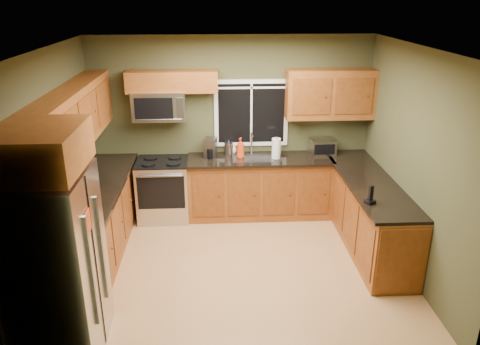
{
  "coord_description": "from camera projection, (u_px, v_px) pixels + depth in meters",
  "views": [
    {
      "loc": [
        -0.25,
        -5.1,
        3.26
      ],
      "look_at": [
        0.05,
        0.35,
        1.15
      ],
      "focal_mm": 35.0,
      "sensor_mm": 36.0,
      "label": 1
    }
  ],
  "objects": [
    {
      "name": "upper_cabinets_back_left",
      "position": [
        172.0,
        81.0,
        6.67
      ],
      "size": [
        1.3,
        0.33,
        0.3
      ],
      "primitive_type": "cube",
      "color": "brown",
      "rests_on": "back_wall"
    },
    {
      "name": "window",
      "position": [
        251.0,
        113.0,
        7.05
      ],
      "size": [
        1.12,
        0.03,
        1.02
      ],
      "color": "white",
      "rests_on": "back_wall"
    },
    {
      "name": "countertop_left",
      "position": [
        97.0,
        189.0,
        5.96
      ],
      "size": [
        0.65,
        2.65,
        0.04
      ],
      "primitive_type": "cube",
      "color": "black",
      "rests_on": "base_cabinets_left"
    },
    {
      "name": "ceiling",
      "position": [
        237.0,
        49.0,
        4.96
      ],
      "size": [
        4.2,
        4.2,
        0.0
      ],
      "primitive_type": "plane",
      "rotation": [
        3.14,
        0.0,
        0.0
      ],
      "color": "white",
      "rests_on": "back_wall"
    },
    {
      "name": "refrigerator",
      "position": [
        57.0,
        266.0,
        4.31
      ],
      "size": [
        0.74,
        0.9,
        1.8
      ],
      "color": "#B7B7BC",
      "rests_on": "ground"
    },
    {
      "name": "countertop_peninsula",
      "position": [
        369.0,
        181.0,
        6.21
      ],
      "size": [
        0.65,
        2.5,
        0.04
      ],
      "primitive_type": "cube",
      "color": "black",
      "rests_on": "base_cabinets_peninsula"
    },
    {
      "name": "coffee_maker",
      "position": [
        210.0,
        148.0,
        7.0
      ],
      "size": [
        0.2,
        0.26,
        0.29
      ],
      "color": "slate",
      "rests_on": "countertop_back"
    },
    {
      "name": "range",
      "position": [
        164.0,
        189.0,
        7.08
      ],
      "size": [
        0.76,
        0.69,
        0.94
      ],
      "color": "#B7B7BC",
      "rests_on": "ground"
    },
    {
      "name": "soap_bottle_a",
      "position": [
        240.0,
        148.0,
        6.95
      ],
      "size": [
        0.16,
        0.16,
        0.31
      ],
      "primitive_type": "imported",
      "rotation": [
        0.0,
        0.0,
        -0.42
      ],
      "color": "red",
      "rests_on": "countertop_back"
    },
    {
      "name": "soap_bottle_c",
      "position": [
        232.0,
        148.0,
        7.15
      ],
      "size": [
        0.16,
        0.16,
        0.18
      ],
      "primitive_type": "imported",
      "rotation": [
        0.0,
        0.0,
        -0.16
      ],
      "color": "white",
      "rests_on": "countertop_back"
    },
    {
      "name": "front_wall",
      "position": [
        249.0,
        245.0,
        3.77
      ],
      "size": [
        4.2,
        0.0,
        4.2
      ],
      "primitive_type": "plane",
      "rotation": [
        -1.57,
        0.0,
        0.0
      ],
      "color": "#414327",
      "rests_on": "ground"
    },
    {
      "name": "base_cabinets_peninsula",
      "position": [
        367.0,
        213.0,
        6.37
      ],
      "size": [
        0.6,
        2.52,
        0.9
      ],
      "color": "brown",
      "rests_on": "ground"
    },
    {
      "name": "base_cabinets_left",
      "position": [
        99.0,
        222.0,
        6.13
      ],
      "size": [
        0.6,
        2.65,
        0.9
      ],
      "primitive_type": "cube",
      "color": "brown",
      "rests_on": "ground"
    },
    {
      "name": "paper_towel_roll",
      "position": [
        276.0,
        148.0,
        6.94
      ],
      "size": [
        0.14,
        0.14,
        0.34
      ],
      "color": "white",
      "rests_on": "countertop_back"
    },
    {
      "name": "back_wall",
      "position": [
        231.0,
        126.0,
        7.13
      ],
      "size": [
        4.2,
        0.0,
        4.2
      ],
      "primitive_type": "plane",
      "rotation": [
        1.57,
        0.0,
        0.0
      ],
      "color": "#414327",
      "rests_on": "ground"
    },
    {
      "name": "base_cabinets_back",
      "position": [
        260.0,
        187.0,
        7.19
      ],
      "size": [
        2.17,
        0.6,
        0.9
      ],
      "primitive_type": "cube",
      "color": "brown",
      "rests_on": "ground"
    },
    {
      "name": "countertop_back",
      "position": [
        260.0,
        159.0,
        7.0
      ],
      "size": [
        2.17,
        0.65,
        0.04
      ],
      "primitive_type": "cube",
      "color": "black",
      "rests_on": "base_cabinets_back"
    },
    {
      "name": "microwave",
      "position": [
        159.0,
        105.0,
        6.75
      ],
      "size": [
        0.76,
        0.41,
        0.42
      ],
      "color": "#B7B7BC",
      "rests_on": "back_wall"
    },
    {
      "name": "floor",
      "position": [
        238.0,
        267.0,
        5.94
      ],
      "size": [
        4.2,
        4.2,
        0.0
      ],
      "primitive_type": "plane",
      "color": "tan",
      "rests_on": "ground"
    },
    {
      "name": "left_wall",
      "position": [
        54.0,
        171.0,
        5.34
      ],
      "size": [
        0.0,
        3.6,
        3.6
      ],
      "primitive_type": "plane",
      "rotation": [
        1.57,
        0.0,
        1.57
      ],
      "color": "#414327",
      "rests_on": "ground"
    },
    {
      "name": "sink",
      "position": [
        252.0,
        157.0,
        7.0
      ],
      "size": [
        0.6,
        0.42,
        0.36
      ],
      "color": "slate",
      "rests_on": "countertop_back"
    },
    {
      "name": "upper_cabinets_left",
      "position": [
        75.0,
        117.0,
        5.61
      ],
      "size": [
        0.33,
        2.65,
        0.72
      ],
      "primitive_type": "cube",
      "color": "brown",
      "rests_on": "left_wall"
    },
    {
      "name": "toaster_oven",
      "position": [
        323.0,
        147.0,
        7.13
      ],
      "size": [
        0.39,
        0.31,
        0.23
      ],
      "color": "#B7B7BC",
      "rests_on": "countertop_back"
    },
    {
      "name": "cordless_phone",
      "position": [
        370.0,
        198.0,
        5.47
      ],
      "size": [
        0.13,
        0.13,
        0.22
      ],
      "color": "black",
      "rests_on": "countertop_peninsula"
    },
    {
      "name": "soap_bottle_b",
      "position": [
        278.0,
        147.0,
        7.14
      ],
      "size": [
        0.12,
        0.12,
        0.21
      ],
      "primitive_type": "imported",
      "rotation": [
        0.0,
        0.0,
        -0.38
      ],
      "color": "white",
      "rests_on": "countertop_back"
    },
    {
      "name": "right_wall",
      "position": [
        413.0,
        164.0,
        5.56
      ],
      "size": [
        0.0,
        3.6,
        3.6
      ],
      "primitive_type": "plane",
      "rotation": [
        1.57,
        0.0,
        -1.57
      ],
      "color": "#414327",
      "rests_on": "ground"
    },
    {
      "name": "upper_cabinet_over_fridge",
      "position": [
        37.0,
        150.0,
        3.91
      ],
      "size": [
        0.72,
        0.9,
        0.38
      ],
      "primitive_type": "cube",
      "color": "brown",
      "rests_on": "left_wall"
    },
    {
      "name": "kettle",
      "position": [
        229.0,
        148.0,
        7.09
      ],
      "size": [
        0.17,
        0.17,
        0.24
      ],
      "color": "#B7B7BC",
      "rests_on": "countertop_back"
    },
    {
      "name": "upper_cabinets_back_right",
      "position": [
        330.0,
        94.0,
        6.86
      ],
      "size": [
        1.3,
        0.33,
        0.72
      ],
      "primitive_type": "cube",
      "color": "brown",
      "rests_on": "back_wall"
    }
  ]
}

